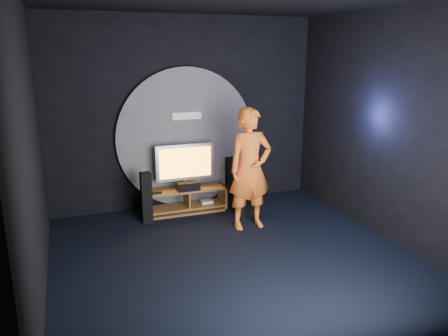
{
  "coord_description": "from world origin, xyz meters",
  "views": [
    {
      "loc": [
        -2.09,
        -5.29,
        2.86
      ],
      "look_at": [
        0.23,
        1.05,
        1.05
      ],
      "focal_mm": 35.0,
      "sensor_mm": 36.0,
      "label": 1
    }
  ],
  "objects_px": {
    "tv": "(185,164)",
    "tower_speaker_right": "(230,179)",
    "media_console": "(187,201)",
    "player": "(250,169)",
    "subwoofer": "(244,204)",
    "tower_speaker_left": "(146,198)"
  },
  "relations": [
    {
      "from": "tv",
      "to": "tower_speaker_left",
      "type": "bearing_deg",
      "value": -157.87
    },
    {
      "from": "tower_speaker_right",
      "to": "subwoofer",
      "type": "relative_size",
      "value": 2.45
    },
    {
      "from": "media_console",
      "to": "tower_speaker_right",
      "type": "relative_size",
      "value": 1.61
    },
    {
      "from": "tv",
      "to": "tower_speaker_left",
      "type": "distance_m",
      "value": 0.95
    },
    {
      "from": "tower_speaker_left",
      "to": "tower_speaker_right",
      "type": "distance_m",
      "value": 1.83
    },
    {
      "from": "tv",
      "to": "tower_speaker_right",
      "type": "relative_size",
      "value": 1.22
    },
    {
      "from": "media_console",
      "to": "subwoofer",
      "type": "relative_size",
      "value": 3.96
    },
    {
      "from": "tower_speaker_right",
      "to": "player",
      "type": "height_order",
      "value": "player"
    },
    {
      "from": "media_console",
      "to": "subwoofer",
      "type": "bearing_deg",
      "value": -25.61
    },
    {
      "from": "media_console",
      "to": "player",
      "type": "xyz_separation_m",
      "value": [
        0.79,
        -1.05,
        0.81
      ]
    },
    {
      "from": "media_console",
      "to": "tv",
      "type": "xyz_separation_m",
      "value": [
        -0.01,
        0.07,
        0.69
      ]
    },
    {
      "from": "tv",
      "to": "player",
      "type": "distance_m",
      "value": 1.38
    },
    {
      "from": "tv",
      "to": "tower_speaker_left",
      "type": "relative_size",
      "value": 1.22
    },
    {
      "from": "tv",
      "to": "tower_speaker_left",
      "type": "height_order",
      "value": "tv"
    },
    {
      "from": "player",
      "to": "subwoofer",
      "type": "bearing_deg",
      "value": 74.35
    },
    {
      "from": "tv",
      "to": "tower_speaker_left",
      "type": "xyz_separation_m",
      "value": [
        -0.78,
        -0.32,
        -0.45
      ]
    },
    {
      "from": "tv",
      "to": "player",
      "type": "height_order",
      "value": "player"
    },
    {
      "from": "tv",
      "to": "subwoofer",
      "type": "height_order",
      "value": "tv"
    },
    {
      "from": "media_console",
      "to": "tower_speaker_right",
      "type": "xyz_separation_m",
      "value": [
        0.96,
        0.3,
        0.25
      ]
    },
    {
      "from": "subwoofer",
      "to": "player",
      "type": "height_order",
      "value": "player"
    },
    {
      "from": "subwoofer",
      "to": "tv",
      "type": "bearing_deg",
      "value": 151.34
    },
    {
      "from": "tower_speaker_right",
      "to": "player",
      "type": "relative_size",
      "value": 0.44
    }
  ]
}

